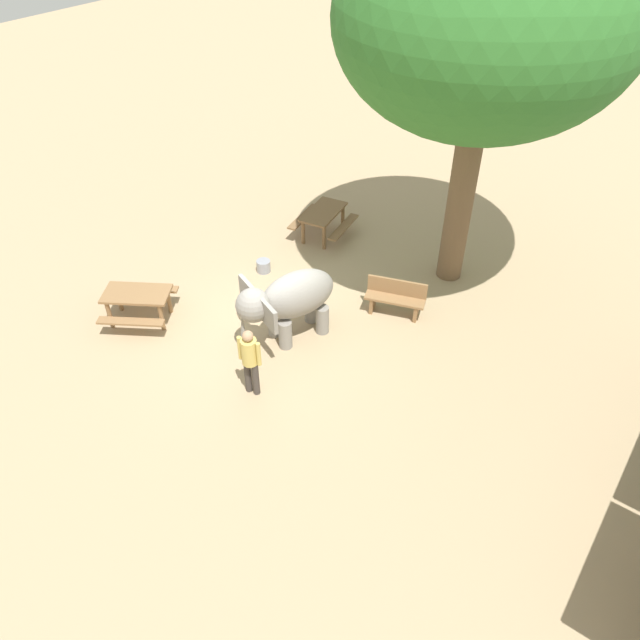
{
  "coord_description": "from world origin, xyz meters",
  "views": [
    {
      "loc": [
        7.89,
        7.24,
        9.07
      ],
      "look_at": [
        -0.12,
        1.31,
        0.8
      ],
      "focal_mm": 34.01,
      "sensor_mm": 36.0,
      "label": 1
    }
  ],
  "objects_px": {
    "wooden_bench": "(396,297)",
    "shade_tree_main": "(491,16)",
    "picnic_table_near": "(138,299)",
    "feed_bucket": "(264,266)",
    "elephant": "(288,300)",
    "picnic_table_far": "(323,217)",
    "person_handler": "(250,358)"
  },
  "relations": [
    {
      "from": "wooden_bench",
      "to": "shade_tree_main",
      "type": "bearing_deg",
      "value": -117.12
    },
    {
      "from": "picnic_table_near",
      "to": "feed_bucket",
      "type": "distance_m",
      "value": 3.38
    },
    {
      "from": "elephant",
      "to": "wooden_bench",
      "type": "distance_m",
      "value": 2.67
    },
    {
      "from": "feed_bucket",
      "to": "wooden_bench",
      "type": "bearing_deg",
      "value": 98.58
    },
    {
      "from": "wooden_bench",
      "to": "feed_bucket",
      "type": "relative_size",
      "value": 4.04
    },
    {
      "from": "elephant",
      "to": "feed_bucket",
      "type": "relative_size",
      "value": 6.53
    },
    {
      "from": "elephant",
      "to": "shade_tree_main",
      "type": "distance_m",
      "value": 6.91
    },
    {
      "from": "wooden_bench",
      "to": "picnic_table_near",
      "type": "xyz_separation_m",
      "value": [
        3.74,
        -4.63,
        0.12
      ]
    },
    {
      "from": "picnic_table_far",
      "to": "person_handler",
      "type": "bearing_deg",
      "value": 12.96
    },
    {
      "from": "picnic_table_near",
      "to": "feed_bucket",
      "type": "xyz_separation_m",
      "value": [
        -3.19,
        1.02,
        -0.43
      ]
    },
    {
      "from": "person_handler",
      "to": "picnic_table_far",
      "type": "bearing_deg",
      "value": 12.11
    },
    {
      "from": "picnic_table_near",
      "to": "feed_bucket",
      "type": "relative_size",
      "value": 5.72
    },
    {
      "from": "wooden_bench",
      "to": "picnic_table_near",
      "type": "distance_m",
      "value": 5.95
    },
    {
      "from": "shade_tree_main",
      "to": "picnic_table_near",
      "type": "relative_size",
      "value": 4.13
    },
    {
      "from": "elephant",
      "to": "picnic_table_far",
      "type": "height_order",
      "value": "elephant"
    },
    {
      "from": "elephant",
      "to": "picnic_table_near",
      "type": "bearing_deg",
      "value": -41.96
    },
    {
      "from": "elephant",
      "to": "feed_bucket",
      "type": "height_order",
      "value": "elephant"
    },
    {
      "from": "picnic_table_near",
      "to": "wooden_bench",
      "type": "bearing_deg",
      "value": 6.36
    },
    {
      "from": "person_handler",
      "to": "elephant",
      "type": "bearing_deg",
      "value": 4.08
    },
    {
      "from": "elephant",
      "to": "shade_tree_main",
      "type": "bearing_deg",
      "value": 179.36
    },
    {
      "from": "feed_bucket",
      "to": "picnic_table_far",
      "type": "bearing_deg",
      "value": 174.99
    },
    {
      "from": "elephant",
      "to": "person_handler",
      "type": "distance_m",
      "value": 1.85
    },
    {
      "from": "elephant",
      "to": "picnic_table_near",
      "type": "xyz_separation_m",
      "value": [
        1.58,
        -3.17,
        -0.46
      ]
    },
    {
      "from": "shade_tree_main",
      "to": "wooden_bench",
      "type": "xyz_separation_m",
      "value": [
        2.18,
        -0.31,
        -5.65
      ]
    },
    {
      "from": "feed_bucket",
      "to": "picnic_table_near",
      "type": "bearing_deg",
      "value": -17.68
    },
    {
      "from": "picnic_table_far",
      "to": "shade_tree_main",
      "type": "bearing_deg",
      "value": 86.09
    },
    {
      "from": "picnic_table_near",
      "to": "elephant",
      "type": "bearing_deg",
      "value": -6.08
    },
    {
      "from": "shade_tree_main",
      "to": "wooden_bench",
      "type": "height_order",
      "value": "shade_tree_main"
    },
    {
      "from": "elephant",
      "to": "wooden_bench",
      "type": "bearing_deg",
      "value": 167.49
    },
    {
      "from": "person_handler",
      "to": "feed_bucket",
      "type": "height_order",
      "value": "person_handler"
    },
    {
      "from": "shade_tree_main",
      "to": "feed_bucket",
      "type": "relative_size",
      "value": 23.61
    },
    {
      "from": "picnic_table_far",
      "to": "feed_bucket",
      "type": "xyz_separation_m",
      "value": [
        2.33,
        -0.2,
        -0.43
      ]
    }
  ]
}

